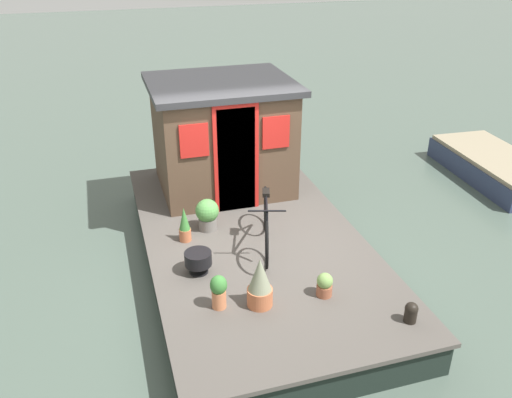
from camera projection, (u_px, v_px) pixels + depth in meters
The scene contains 12 objects.
ground_plane at pixel (252, 264), 8.16m from camera, with size 60.00×60.00×0.00m, color #47564C.
houseboat_deck at pixel (252, 249), 8.04m from camera, with size 5.80×3.12×0.51m.
houseboat_cabin at pixel (222, 135), 9.02m from camera, with size 2.02×2.35×1.88m.
bicycle at pixel (266, 223), 7.50m from camera, with size 1.62×0.62×0.80m.
potted_plant_fern at pixel (185, 225), 7.68m from camera, with size 0.18×0.18×0.54m.
potted_plant_basil at pixel (325, 285), 6.56m from camera, with size 0.20×0.20×0.31m.
potted_plant_ivy at pixel (207, 214), 7.97m from camera, with size 0.35×0.35×0.49m.
potted_plant_thyme at pixel (219, 291), 6.31m from camera, with size 0.21×0.21×0.44m.
potted_plant_lavender at pixel (260, 284), 6.32m from camera, with size 0.31×0.31×0.65m.
charcoal_grill at pixel (198, 259), 6.98m from camera, with size 0.36×0.36×0.31m.
mooring_bollard at pixel (411, 312), 6.13m from camera, with size 0.16×0.16×0.26m.
dinghy_boat at pixel (495, 167), 10.87m from camera, with size 2.95×1.50×0.50m.
Camera 1 is at (-6.55, 1.90, 4.59)m, focal length 37.31 mm.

